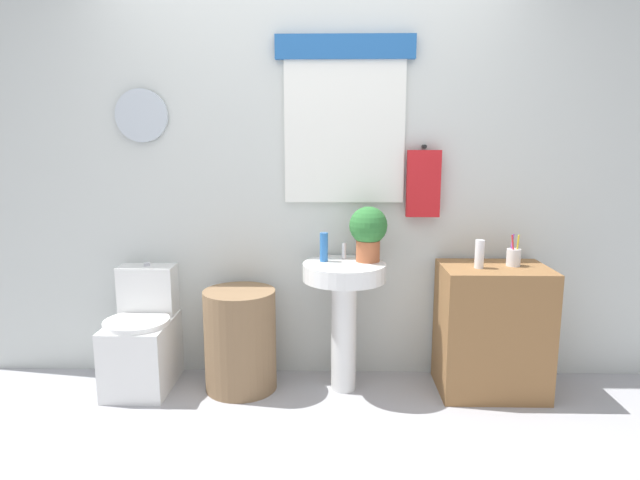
{
  "coord_description": "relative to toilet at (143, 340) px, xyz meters",
  "views": [
    {
      "loc": [
        0.15,
        -2.22,
        1.47
      ],
      "look_at": [
        0.08,
        0.8,
        0.92
      ],
      "focal_mm": 30.32,
      "sensor_mm": 36.0,
      "label": 1
    }
  ],
  "objects": [
    {
      "name": "toothbrush_cup",
      "position": [
        2.2,
        -0.01,
        0.53
      ],
      "size": [
        0.08,
        0.08,
        0.19
      ],
      "color": "silver",
      "rests_on": "wooden_cabinet"
    },
    {
      "name": "soap_bottle",
      "position": [
        1.1,
        0.02,
        0.58
      ],
      "size": [
        0.05,
        0.05,
        0.17
      ],
      "primitive_type": "cylinder",
      "color": "#2D6BB7",
      "rests_on": "pedestal_sink"
    },
    {
      "name": "wooden_cabinet",
      "position": [
        2.09,
        -0.03,
        0.1
      ],
      "size": [
        0.61,
        0.44,
        0.76
      ],
      "primitive_type": "cube",
      "color": "olive",
      "rests_on": "ground_plane"
    },
    {
      "name": "ground_plane",
      "position": [
        1.0,
        -0.88,
        -0.29
      ],
      "size": [
        8.0,
        8.0,
        0.0
      ],
      "primitive_type": "plane",
      "color": "#A3A3A8"
    },
    {
      "name": "back_wall",
      "position": [
        1.0,
        0.27,
        1.02
      ],
      "size": [
        4.4,
        0.18,
        2.6
      ],
      "color": "silver",
      "rests_on": "ground_plane"
    },
    {
      "name": "laundry_hamper",
      "position": [
        0.6,
        -0.03,
        0.02
      ],
      "size": [
        0.43,
        0.43,
        0.61
      ],
      "primitive_type": "cylinder",
      "color": "#846647",
      "rests_on": "ground_plane"
    },
    {
      "name": "potted_plant",
      "position": [
        1.36,
        0.03,
        0.68
      ],
      "size": [
        0.22,
        0.22,
        0.33
      ],
      "color": "#AD5B38",
      "rests_on": "pedestal_sink"
    },
    {
      "name": "pedestal_sink",
      "position": [
        1.22,
        -0.03,
        0.29
      ],
      "size": [
        0.49,
        0.49,
        0.78
      ],
      "color": "white",
      "rests_on": "ground_plane"
    },
    {
      "name": "faucet",
      "position": [
        1.22,
        0.09,
        0.54
      ],
      "size": [
        0.03,
        0.03,
        0.1
      ],
      "primitive_type": "cylinder",
      "color": "silver",
      "rests_on": "pedestal_sink"
    },
    {
      "name": "lotion_bottle",
      "position": [
        1.99,
        -0.07,
        0.56
      ],
      "size": [
        0.05,
        0.05,
        0.16
      ],
      "primitive_type": "cylinder",
      "color": "white",
      "rests_on": "wooden_cabinet"
    },
    {
      "name": "toilet",
      "position": [
        0.0,
        0.0,
        0.0
      ],
      "size": [
        0.38,
        0.51,
        0.74
      ],
      "color": "white",
      "rests_on": "ground_plane"
    }
  ]
}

